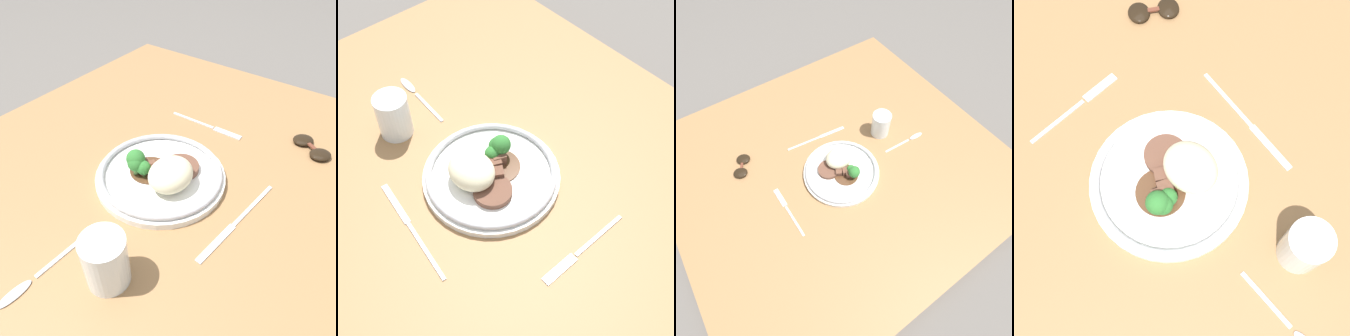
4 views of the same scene
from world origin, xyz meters
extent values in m
plane|color=#5B5651|center=(0.00, 0.00, 0.00)|extent=(8.00, 8.00, 0.00)
cube|color=olive|center=(0.00, 0.00, 0.02)|extent=(1.14, 1.05, 0.05)
cylinder|color=white|center=(-0.01, -0.05, 0.05)|extent=(0.26, 0.26, 0.01)
torus|color=#B2B2B7|center=(-0.01, -0.05, 0.07)|extent=(0.25, 0.25, 0.01)
ellipsoid|color=beige|center=(0.00, -0.01, 0.09)|extent=(0.10, 0.08, 0.06)
cylinder|color=brown|center=(-0.05, -0.02, 0.07)|extent=(0.07, 0.07, 0.01)
cylinder|color=#51331E|center=(-0.01, -0.07, 0.06)|extent=(0.08, 0.08, 0.00)
cube|color=brown|center=(0.00, -0.08, 0.07)|extent=(0.03, 0.03, 0.03)
cube|color=brown|center=(-0.01, -0.06, 0.07)|extent=(0.03, 0.03, 0.02)
cube|color=brown|center=(-0.01, -0.06, 0.07)|extent=(0.03, 0.03, 0.02)
cube|color=brown|center=(-0.03, -0.05, 0.07)|extent=(0.03, 0.03, 0.02)
cylinder|color=#5B8E47|center=(0.02, -0.09, 0.07)|extent=(0.01, 0.01, 0.02)
sphere|color=#2D702D|center=(0.02, -0.09, 0.09)|extent=(0.03, 0.03, 0.03)
cylinder|color=#5B8E47|center=(0.01, -0.09, 0.07)|extent=(0.01, 0.01, 0.02)
sphere|color=#2D702D|center=(0.01, -0.09, 0.10)|extent=(0.04, 0.04, 0.04)
cylinder|color=#5B8E47|center=(0.01, -0.07, 0.07)|extent=(0.01, 0.01, 0.01)
sphere|color=#2D702D|center=(0.01, -0.07, 0.08)|extent=(0.03, 0.03, 0.03)
cylinder|color=#F4AD19|center=(0.21, 0.02, 0.08)|extent=(0.06, 0.06, 0.07)
cylinder|color=white|center=(0.21, 0.02, 0.09)|extent=(0.07, 0.07, 0.09)
cube|color=silver|center=(-0.24, -0.11, 0.05)|extent=(0.01, 0.12, 0.00)
cube|color=silver|center=(-0.24, -0.01, 0.05)|extent=(0.02, 0.07, 0.00)
cube|color=silver|center=(-0.06, 0.14, 0.05)|extent=(0.14, 0.02, 0.00)
cube|color=silver|center=(0.06, 0.12, 0.05)|extent=(0.10, 0.02, 0.00)
cube|color=silver|center=(0.22, -0.07, 0.05)|extent=(0.11, 0.01, 0.00)
ellipsoid|color=silver|center=(0.31, -0.07, 0.05)|extent=(0.06, 0.02, 0.01)
ellipsoid|color=black|center=(-0.31, 0.15, 0.05)|extent=(0.06, 0.06, 0.01)
ellipsoid|color=black|center=(-0.28, 0.20, 0.05)|extent=(0.06, 0.06, 0.01)
cube|color=brown|center=(-0.29, 0.17, 0.06)|extent=(0.02, 0.02, 0.00)
camera|label=1|loc=(0.37, 0.25, 0.51)|focal=35.00mm
camera|label=2|loc=(-0.44, 0.28, 0.77)|focal=50.00mm
camera|label=3|loc=(-0.27, -0.43, 0.85)|focal=28.00mm
camera|label=4|loc=(0.19, -0.21, 0.79)|focal=50.00mm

